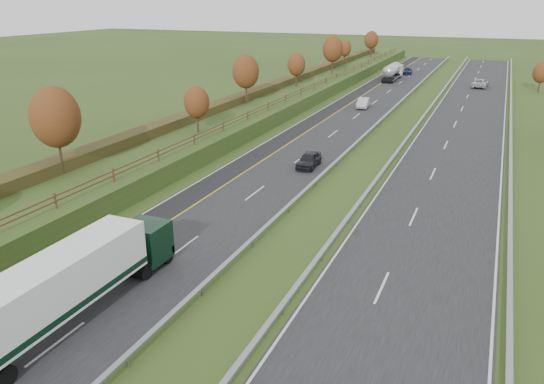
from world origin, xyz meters
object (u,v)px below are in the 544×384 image
(car_oncoming, at_px, (480,83))
(car_small_far, at_px, (407,71))
(road_tanker, at_px, (393,71))
(car_silver_mid, at_px, (363,103))
(car_dark_near, at_px, (309,160))
(box_lorry, at_px, (64,286))

(car_oncoming, bearing_deg, car_small_far, -36.07)
(road_tanker, relative_size, car_silver_mid, 2.36)
(car_silver_mid, bearing_deg, road_tanker, 87.14)
(car_dark_near, xyz_separation_m, car_silver_mid, (-2.49, 33.33, 0.02))
(box_lorry, distance_m, car_dark_near, 31.79)
(box_lorry, bearing_deg, car_dark_near, 85.51)
(box_lorry, xyz_separation_m, car_oncoming, (16.12, 94.12, -1.47))
(car_silver_mid, distance_m, car_small_far, 43.11)
(car_small_far, height_order, car_oncoming, car_oncoming)
(box_lorry, height_order, car_silver_mid, box_lorry)
(car_silver_mid, xyz_separation_m, car_small_far, (-0.33, 43.11, -0.05))
(road_tanker, relative_size, car_small_far, 2.22)
(car_dark_near, xyz_separation_m, car_oncoming, (13.64, 62.46, 0.05))
(car_dark_near, relative_size, car_small_far, 0.89)
(car_dark_near, bearing_deg, car_silver_mid, 92.14)
(road_tanker, distance_m, car_oncoming, 18.21)
(car_small_far, distance_m, car_oncoming, 21.59)
(box_lorry, xyz_separation_m, car_silver_mid, (-0.00, 64.99, -1.51))
(car_dark_near, xyz_separation_m, car_small_far, (-2.82, 76.44, -0.03))
(road_tanker, bearing_deg, car_oncoming, -11.04)
(road_tanker, distance_m, car_silver_mid, 32.67)
(box_lorry, bearing_deg, car_small_far, 90.17)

